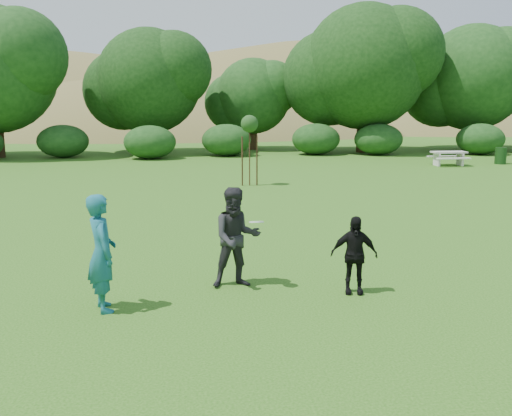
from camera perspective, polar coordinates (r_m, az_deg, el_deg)
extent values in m
plane|color=#19470C|center=(9.92, 2.00, -9.49)|extent=(120.00, 120.00, 0.00)
imported|color=#175B6B|center=(9.66, -15.17, -4.35)|extent=(0.68, 0.83, 1.95)
imported|color=#242326|center=(10.52, -1.98, -2.98)|extent=(0.98, 0.80, 1.87)
imported|color=black|center=(10.36, 9.77, -4.64)|extent=(0.88, 0.48, 1.42)
cylinder|color=#163814|center=(33.94, 23.27, 4.82)|extent=(0.60, 0.60, 0.90)
cylinder|color=white|center=(10.29, 0.05, -1.40)|extent=(0.27, 0.27, 0.07)
cylinder|color=#3C2517|center=(23.16, -0.65, 5.33)|extent=(0.05, 0.05, 2.50)
sphere|color=#204619|center=(23.08, -0.65, 8.42)|extent=(0.70, 0.70, 0.70)
cylinder|color=#3E2618|center=(23.16, -1.39, 4.71)|extent=(0.06, 0.06, 2.00)
cylinder|color=#392316|center=(23.22, 0.09, 4.73)|extent=(0.06, 0.06, 2.00)
cube|color=#B5B1A7|center=(32.05, 18.73, 5.32)|extent=(1.80, 0.75, 0.08)
cube|color=beige|center=(31.81, 17.63, 4.66)|extent=(0.10, 0.70, 0.68)
cube|color=beige|center=(32.37, 19.74, 4.62)|extent=(0.10, 0.70, 0.68)
cube|color=silver|center=(31.54, 19.16, 4.70)|extent=(1.80, 0.28, 0.06)
cube|color=beige|center=(32.62, 18.26, 4.93)|extent=(1.80, 0.28, 0.06)
ellipsoid|color=olive|center=(84.09, -22.70, -0.76)|extent=(110.00, 70.00, 44.00)
ellipsoid|color=olive|center=(85.82, 8.06, -1.31)|extent=(100.00, 64.00, 52.00)
ellipsoid|color=olive|center=(68.21, -9.47, 1.19)|extent=(80.00, 50.00, 28.00)
ellipsoid|color=olive|center=(76.65, 17.74, 2.69)|extent=(60.00, 44.00, 24.00)
cylinder|color=#3A2616|center=(38.34, -10.50, 7.52)|extent=(0.68, 0.68, 2.80)
sphere|color=#194214|center=(38.31, -10.67, 12.38)|extent=(6.73, 6.73, 6.73)
cylinder|color=#3A2616|center=(40.50, -0.29, 7.48)|extent=(0.60, 0.60, 2.27)
sphere|color=#194214|center=(40.44, -0.29, 11.13)|extent=(5.22, 5.22, 5.22)
cylinder|color=#3A2616|center=(38.95, 10.60, 7.95)|extent=(0.76, 0.76, 3.32)
sphere|color=#194214|center=(38.97, 10.80, 13.69)|extent=(8.12, 8.12, 8.12)
cylinder|color=#3A2616|center=(42.89, 20.55, 7.46)|extent=(0.71, 0.71, 2.97)
sphere|color=#194214|center=(42.87, 20.86, 12.09)|extent=(7.19, 7.19, 7.19)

